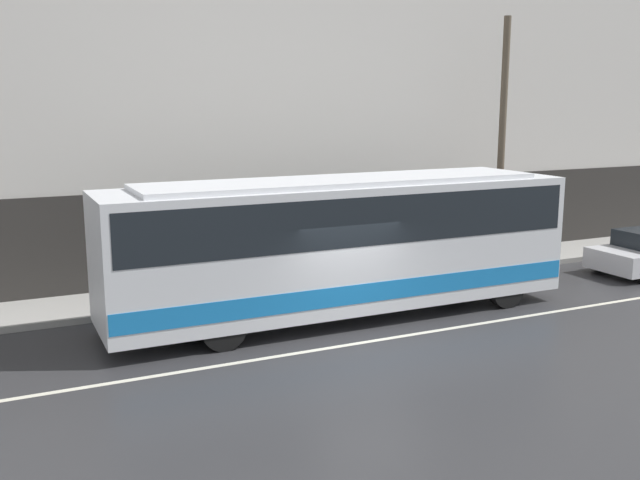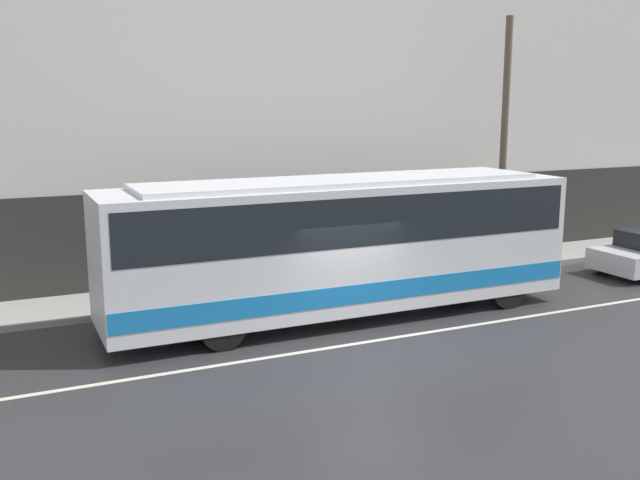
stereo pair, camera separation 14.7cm
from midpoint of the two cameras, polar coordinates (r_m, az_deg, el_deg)
ground_plane at (r=15.83m, az=3.35°, el=-8.18°), size 60.00×60.00×0.00m
sidewalk at (r=20.28m, az=-3.63°, el=-3.63°), size 60.00×2.30×0.16m
building_facade at (r=20.85m, az=-5.18°, el=13.56°), size 60.00×0.35×12.69m
lane_stripe at (r=15.82m, az=3.35°, el=-8.16°), size 54.00×0.14×0.01m
transit_bus at (r=17.17m, az=1.58°, el=0.01°), size 11.56×2.49×3.41m
utility_pole_near at (r=23.11m, az=14.16°, el=7.59°), size 0.22×0.22×7.58m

